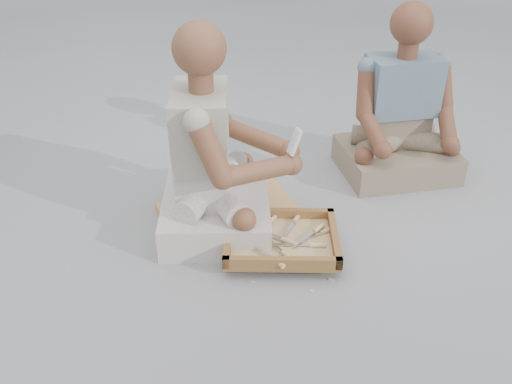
{
  "coord_description": "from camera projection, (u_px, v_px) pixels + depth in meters",
  "views": [
    {
      "loc": [
        -0.29,
        -1.87,
        1.54
      ],
      "look_at": [
        -0.05,
        0.16,
        0.3
      ],
      "focal_mm": 40.0,
      "sensor_mm": 36.0,
      "label": 1
    }
  ],
  "objects": [
    {
      "name": "craftsman",
      "position": [
        214.0,
        163.0,
        2.56
      ],
      "size": [
        0.67,
        0.66,
        0.96
      ],
      "rotation": [
        0.0,
        0.0,
        -1.66
      ],
      "color": "silver",
      "rests_on": "ground"
    },
    {
      "name": "wood_chip_3",
      "position": [
        314.0,
        218.0,
        2.76
      ],
      "size": [
        0.02,
        0.02,
        0.0
      ],
      "primitive_type": "cube",
      "rotation": [
        0.0,
        0.0,
        0.01
      ],
      "color": "tan",
      "rests_on": "ground"
    },
    {
      "name": "chisel_4",
      "position": [
        323.0,
        232.0,
        2.54
      ],
      "size": [
        0.21,
        0.1,
        0.02
      ],
      "rotation": [
        0.0,
        0.0,
        0.4
      ],
      "color": "silver",
      "rests_on": "tool_tray"
    },
    {
      "name": "chisel_1",
      "position": [
        313.0,
        245.0,
        2.46
      ],
      "size": [
        0.22,
        0.05,
        0.02
      ],
      "rotation": [
        0.0,
        0.0,
        -0.16
      ],
      "color": "silver",
      "rests_on": "tool_tray"
    },
    {
      "name": "ground",
      "position": [
        272.0,
        272.0,
        2.42
      ],
      "size": [
        60.0,
        60.0,
        0.0
      ],
      "primitive_type": "plane",
      "color": "#9E9FA3",
      "rests_on": "ground"
    },
    {
      "name": "tool_tray",
      "position": [
        281.0,
        240.0,
        2.5
      ],
      "size": [
        0.54,
        0.46,
        0.06
      ],
      "rotation": [
        0.0,
        0.0,
        -0.13
      ],
      "color": "brown",
      "rests_on": "carved_panel"
    },
    {
      "name": "chisel_2",
      "position": [
        316.0,
        230.0,
        2.54
      ],
      "size": [
        0.18,
        0.16,
        0.02
      ],
      "rotation": [
        0.0,
        0.0,
        0.72
      ],
      "color": "silver",
      "rests_on": "tool_tray"
    },
    {
      "name": "chisel_5",
      "position": [
        285.0,
        240.0,
        2.48
      ],
      "size": [
        0.18,
        0.16,
        0.02
      ],
      "rotation": [
        0.0,
        0.0,
        -0.72
      ],
      "color": "silver",
      "rests_on": "tool_tray"
    },
    {
      "name": "chisel_6",
      "position": [
        284.0,
        253.0,
        2.4
      ],
      "size": [
        0.11,
        0.21,
        0.02
      ],
      "rotation": [
        0.0,
        0.0,
        -1.11
      ],
      "color": "silver",
      "rests_on": "tool_tray"
    },
    {
      "name": "wood_chip_4",
      "position": [
        320.0,
        240.0,
        2.61
      ],
      "size": [
        0.02,
        0.02,
        0.0
      ],
      "primitive_type": "cube",
      "rotation": [
        0.0,
        0.0,
        2.68
      ],
      "color": "tan",
      "rests_on": "ground"
    },
    {
      "name": "wood_chip_8",
      "position": [
        253.0,
        282.0,
        2.35
      ],
      "size": [
        0.02,
        0.02,
        0.0
      ],
      "primitive_type": "cube",
      "rotation": [
        0.0,
        0.0,
        2.44
      ],
      "color": "tan",
      "rests_on": "ground"
    },
    {
      "name": "chisel_7",
      "position": [
        295.0,
        221.0,
        2.61
      ],
      "size": [
        0.13,
        0.2,
        0.02
      ],
      "rotation": [
        0.0,
        0.0,
        1.03
      ],
      "color": "silver",
      "rests_on": "tool_tray"
    },
    {
      "name": "chisel_3",
      "position": [
        269.0,
        222.0,
        2.6
      ],
      "size": [
        0.16,
        0.18,
        0.02
      ],
      "rotation": [
        0.0,
        0.0,
        0.86
      ],
      "color": "silver",
      "rests_on": "tool_tray"
    },
    {
      "name": "wood_chip_1",
      "position": [
        312.0,
        291.0,
        2.31
      ],
      "size": [
        0.02,
        0.02,
        0.0
      ],
      "primitive_type": "cube",
      "rotation": [
        0.0,
        0.0,
        0.47
      ],
      "color": "tan",
      "rests_on": "ground"
    },
    {
      "name": "wood_chip_7",
      "position": [
        270.0,
        259.0,
        2.49
      ],
      "size": [
        0.02,
        0.02,
        0.0
      ],
      "primitive_type": "cube",
      "rotation": [
        0.0,
        0.0,
        0.31
      ],
      "color": "tan",
      "rests_on": "ground"
    },
    {
      "name": "carved_panel",
      "position": [
        231.0,
        214.0,
        2.76
      ],
      "size": [
        0.73,
        0.59,
        0.04
      ],
      "primitive_type": "cube",
      "rotation": [
        0.0,
        0.0,
        0.3
      ],
      "color": "#AE7C43",
      "rests_on": "ground"
    },
    {
      "name": "mobile_phone",
      "position": [
        295.0,
        142.0,
        2.44
      ],
      "size": [
        0.06,
        0.06,
        0.11
      ],
      "rotation": [
        -0.35,
        0.0,
        -1.34
      ],
      "color": "silver",
      "rests_on": "craftsman"
    },
    {
      "name": "wood_chip_5",
      "position": [
        255.0,
        212.0,
        2.81
      ],
      "size": [
        0.02,
        0.02,
        0.0
      ],
      "primitive_type": "cube",
      "rotation": [
        0.0,
        0.0,
        1.77
      ],
      "color": "tan",
      "rests_on": "ground"
    },
    {
      "name": "chisel_0",
      "position": [
        275.0,
        260.0,
        2.35
      ],
      "size": [
        0.13,
        0.2,
        0.02
      ],
      "rotation": [
        0.0,
        0.0,
        -1.01
      ],
      "color": "silver",
      "rests_on": "tool_tray"
    },
    {
      "name": "wood_chip_2",
      "position": [
        227.0,
        212.0,
        2.81
      ],
      "size": [
        0.02,
        0.02,
        0.0
      ],
      "primitive_type": "cube",
      "rotation": [
        0.0,
        0.0,
        0.38
      ],
      "color": "tan",
      "rests_on": "ground"
    },
    {
      "name": "wood_chip_0",
      "position": [
        299.0,
        209.0,
        2.83
      ],
      "size": [
        0.02,
        0.02,
        0.0
      ],
      "primitive_type": "cube",
      "rotation": [
        0.0,
        0.0,
        0.59
      ],
      "color": "tan",
      "rests_on": "ground"
    },
    {
      "name": "wood_chip_6",
      "position": [
        331.0,
        279.0,
        2.37
      ],
      "size": [
        0.02,
        0.02,
        0.0
      ],
      "primitive_type": "cube",
      "rotation": [
        0.0,
        0.0,
        2.46
      ],
      "color": "tan",
      "rests_on": "ground"
    },
    {
      "name": "companion",
      "position": [
        400.0,
        120.0,
        3.02
      ],
      "size": [
        0.62,
        0.52,
        0.91
      ],
      "rotation": [
        0.0,
        0.0,
        3.23
      ],
      "color": "gray",
      "rests_on": "ground"
    }
  ]
}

